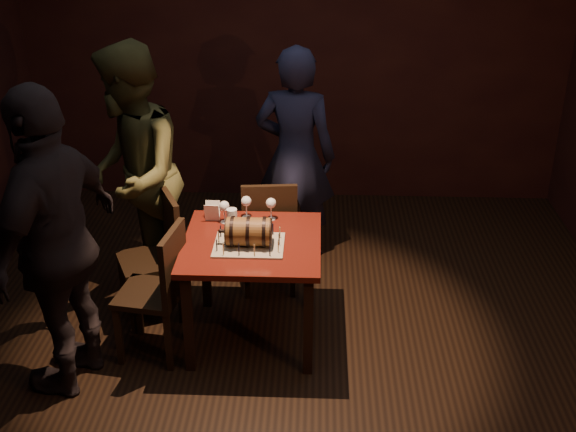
{
  "coord_description": "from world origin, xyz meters",
  "views": [
    {
      "loc": [
        0.21,
        -4.08,
        2.97
      ],
      "look_at": [
        0.04,
        0.05,
        0.95
      ],
      "focal_mm": 45.0,
      "sensor_mm": 36.0,
      "label": 1
    }
  ],
  "objects_px": {
    "pub_table": "(252,256)",
    "person_left_rear": "(132,177)",
    "chair_left_rear": "(159,250)",
    "person_left_front": "(57,243)",
    "chair_left_front": "(161,286)",
    "barrel_cake": "(249,232)",
    "person_back": "(295,156)",
    "wine_glass_left": "(224,207)",
    "wine_glass_right": "(271,204)",
    "wine_glass_mid": "(246,202)",
    "pint_of_ale": "(232,220)",
    "chair_back": "(269,230)"
  },
  "relations": [
    {
      "from": "chair_left_rear",
      "to": "person_left_front",
      "type": "xyz_separation_m",
      "value": [
        -0.41,
        -0.75,
        0.45
      ]
    },
    {
      "from": "wine_glass_mid",
      "to": "barrel_cake",
      "type": "bearing_deg",
      "value": -82.65
    },
    {
      "from": "barrel_cake",
      "to": "person_back",
      "type": "height_order",
      "value": "person_back"
    },
    {
      "from": "wine_glass_left",
      "to": "chair_back",
      "type": "xyz_separation_m",
      "value": [
        0.28,
        0.34,
        -0.35
      ]
    },
    {
      "from": "person_back",
      "to": "wine_glass_left",
      "type": "bearing_deg",
      "value": 73.99
    },
    {
      "from": "chair_back",
      "to": "person_back",
      "type": "distance_m",
      "value": 0.72
    },
    {
      "from": "wine_glass_mid",
      "to": "wine_glass_right",
      "type": "distance_m",
      "value": 0.18
    },
    {
      "from": "chair_back",
      "to": "person_left_front",
      "type": "xyz_separation_m",
      "value": [
        -1.17,
        -1.09,
        0.45
      ]
    },
    {
      "from": "pub_table",
      "to": "wine_glass_left",
      "type": "xyz_separation_m",
      "value": [
        -0.21,
        0.26,
        0.23
      ]
    },
    {
      "from": "wine_glass_mid",
      "to": "chair_left_front",
      "type": "distance_m",
      "value": 0.83
    },
    {
      "from": "pub_table",
      "to": "wine_glass_mid",
      "type": "distance_m",
      "value": 0.42
    },
    {
      "from": "pub_table",
      "to": "person_left_front",
      "type": "height_order",
      "value": "person_left_front"
    },
    {
      "from": "wine_glass_mid",
      "to": "wine_glass_left",
      "type": "bearing_deg",
      "value": -148.71
    },
    {
      "from": "barrel_cake",
      "to": "wine_glass_mid",
      "type": "distance_m",
      "value": 0.42
    },
    {
      "from": "wine_glass_right",
      "to": "chair_left_front",
      "type": "xyz_separation_m",
      "value": [
        -0.68,
        -0.54,
        -0.35
      ]
    },
    {
      "from": "chair_back",
      "to": "chair_left_front",
      "type": "height_order",
      "value": "same"
    },
    {
      "from": "pub_table",
      "to": "person_left_rear",
      "type": "distance_m",
      "value": 1.1
    },
    {
      "from": "person_left_front",
      "to": "wine_glass_left",
      "type": "bearing_deg",
      "value": 145.82
    },
    {
      "from": "barrel_cake",
      "to": "chair_back",
      "type": "bearing_deg",
      "value": 82.69
    },
    {
      "from": "wine_glass_mid",
      "to": "person_left_front",
      "type": "bearing_deg",
      "value": -140.95
    },
    {
      "from": "barrel_cake",
      "to": "person_left_rear",
      "type": "xyz_separation_m",
      "value": [
        -0.89,
        0.62,
        0.1
      ]
    },
    {
      "from": "barrel_cake",
      "to": "wine_glass_right",
      "type": "distance_m",
      "value": 0.41
    },
    {
      "from": "chair_left_rear",
      "to": "person_back",
      "type": "bearing_deg",
      "value": 45.01
    },
    {
      "from": "pint_of_ale",
      "to": "chair_back",
      "type": "height_order",
      "value": "chair_back"
    },
    {
      "from": "chair_back",
      "to": "person_back",
      "type": "height_order",
      "value": "person_back"
    },
    {
      "from": "barrel_cake",
      "to": "pint_of_ale",
      "type": "bearing_deg",
      "value": 119.99
    },
    {
      "from": "pub_table",
      "to": "person_back",
      "type": "xyz_separation_m",
      "value": [
        0.24,
        1.19,
        0.25
      ]
    },
    {
      "from": "pint_of_ale",
      "to": "person_left_front",
      "type": "height_order",
      "value": "person_left_front"
    },
    {
      "from": "wine_glass_left",
      "to": "wine_glass_right",
      "type": "distance_m",
      "value": 0.32
    },
    {
      "from": "person_back",
      "to": "person_left_rear",
      "type": "bearing_deg",
      "value": 39.35
    },
    {
      "from": "pub_table",
      "to": "person_back",
      "type": "height_order",
      "value": "person_back"
    },
    {
      "from": "chair_back",
      "to": "chair_left_rear",
      "type": "bearing_deg",
      "value": -156.12
    },
    {
      "from": "wine_glass_mid",
      "to": "chair_left_rear",
      "type": "height_order",
      "value": "chair_left_rear"
    },
    {
      "from": "person_left_rear",
      "to": "barrel_cake",
      "type": "bearing_deg",
      "value": 46.4
    },
    {
      "from": "barrel_cake",
      "to": "chair_left_front",
      "type": "distance_m",
      "value": 0.67
    },
    {
      "from": "pint_of_ale",
      "to": "person_back",
      "type": "bearing_deg",
      "value": 69.22
    },
    {
      "from": "chair_left_rear",
      "to": "chair_left_front",
      "type": "height_order",
      "value": "same"
    },
    {
      "from": "chair_back",
      "to": "person_left_front",
      "type": "bearing_deg",
      "value": -137.16
    },
    {
      "from": "chair_left_rear",
      "to": "chair_left_front",
      "type": "relative_size",
      "value": 1.0
    },
    {
      "from": "pub_table",
      "to": "chair_left_rear",
      "type": "bearing_deg",
      "value": 158.83
    },
    {
      "from": "barrel_cake",
      "to": "person_back",
      "type": "relative_size",
      "value": 0.19
    },
    {
      "from": "chair_left_rear",
      "to": "wine_glass_mid",
      "type": "bearing_deg",
      "value": 7.91
    },
    {
      "from": "barrel_cake",
      "to": "pint_of_ale",
      "type": "xyz_separation_m",
      "value": [
        -0.13,
        0.23,
        -0.03
      ]
    },
    {
      "from": "barrel_cake",
      "to": "person_back",
      "type": "distance_m",
      "value": 1.29
    },
    {
      "from": "barrel_cake",
      "to": "wine_glass_left",
      "type": "relative_size",
      "value": 2.14
    },
    {
      "from": "chair_back",
      "to": "chair_left_front",
      "type": "bearing_deg",
      "value": -128.54
    },
    {
      "from": "wine_glass_left",
      "to": "chair_left_rear",
      "type": "height_order",
      "value": "chair_left_rear"
    },
    {
      "from": "pub_table",
      "to": "person_left_front",
      "type": "distance_m",
      "value": 1.25
    },
    {
      "from": "chair_back",
      "to": "wine_glass_left",
      "type": "bearing_deg",
      "value": -130.0
    },
    {
      "from": "barrel_cake",
      "to": "chair_left_front",
      "type": "height_order",
      "value": "barrel_cake"
    }
  ]
}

